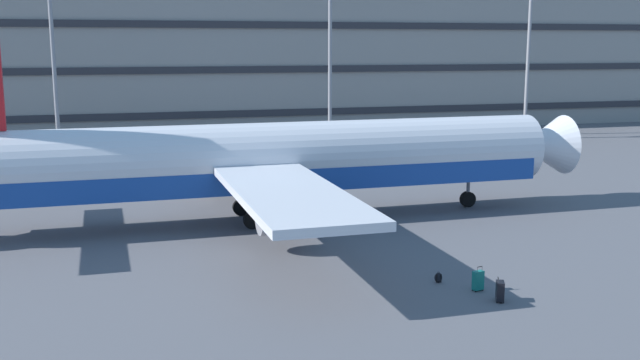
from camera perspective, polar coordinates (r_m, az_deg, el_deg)
name	(u,v)px	position (r m, az deg, el deg)	size (l,w,h in m)	color
ground_plane	(252,217)	(40.87, -5.29, -2.88)	(600.00, 600.00, 0.00)	#5B5B60
terminal_structure	(174,47)	(85.21, -11.26, 10.05)	(131.10, 17.98, 18.17)	gray
airliner	(261,161)	(39.37, -4.60, 1.47)	(37.43, 30.10, 10.89)	silver
light_mast_left	(50,6)	(68.51, -20.15, 12.52)	(1.80, 0.50, 21.83)	gray
light_mast_center_left	(330,15)	(71.38, 0.79, 12.63)	(1.80, 0.50, 20.84)	gray
light_mast_center_right	(531,1)	(80.28, 16.00, 13.15)	(1.80, 0.50, 23.98)	gray
suitcase_teal	(500,291)	(28.36, 13.75, -8.33)	(0.45, 0.55, 0.92)	black
suitcase_black	(478,280)	(29.35, 12.12, -7.59)	(0.47, 0.33, 1.00)	#147266
backpack_purple	(438,278)	(30.10, 9.13, -7.47)	(0.35, 0.27, 0.46)	black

